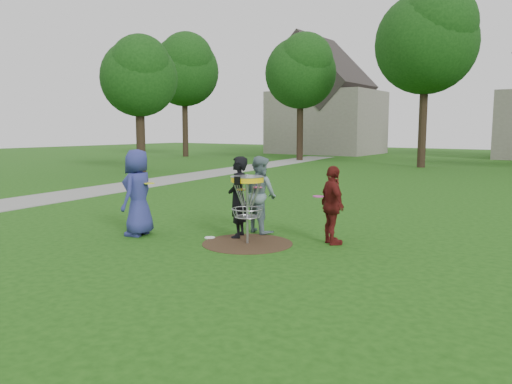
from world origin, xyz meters
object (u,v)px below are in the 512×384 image
Objects in this scene: player_blue at (138,193)px; player_black at (238,197)px; disc_golf_basket at (247,193)px; player_maroon at (333,205)px; player_grey at (260,194)px.

player_black is (1.87, 1.05, -0.07)m from player_blue.
player_black is 0.64m from disc_golf_basket.
player_maroon is 1.12× the size of disc_golf_basket.
player_black reaches higher than player_grey.
disc_golf_basket is (0.50, -0.37, 0.17)m from player_black.
player_blue is 1.09× the size of player_grey.
player_grey is at bearing 35.82° from player_maroon.
player_black is 0.69m from player_grey.
player_grey is at bearing 148.11° from player_black.
player_blue is 1.08× the size of player_black.
player_blue is at bearing 63.18° from player_maroon.
player_maroon is at bearing 81.39° from player_black.
player_blue is at bearing 60.80° from player_grey.
player_black is at bearing 56.39° from player_maroon.
player_grey is 1.22× the size of disc_golf_basket.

